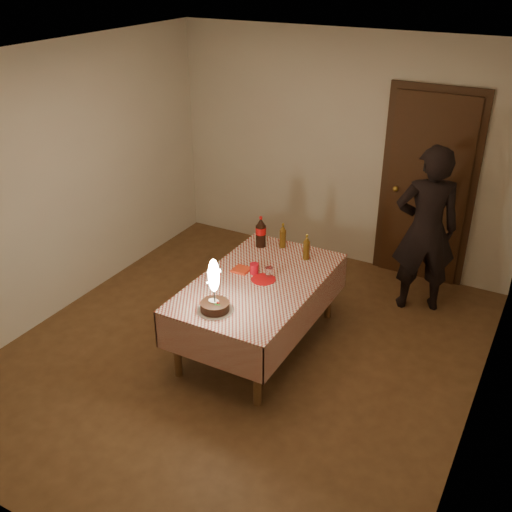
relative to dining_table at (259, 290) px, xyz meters
name	(u,v)px	position (x,y,z in m)	size (l,w,h in m)	color
ground	(242,352)	(-0.07, -0.20, -0.59)	(4.00, 4.50, 0.01)	brown
room_shell	(248,181)	(-0.03, -0.12, 1.07)	(4.04, 4.54, 2.62)	beige
dining_table	(259,290)	(0.00, 0.00, 0.00)	(1.02, 1.72, 0.68)	brown
birthday_cake	(215,296)	(-0.08, -0.60, 0.23)	(0.30, 0.30, 0.47)	white
red_plate	(263,279)	(0.03, 0.04, 0.10)	(0.22, 0.22, 0.01)	red
red_cup	(254,269)	(-0.10, 0.10, 0.14)	(0.08, 0.08, 0.10)	red
clear_cup	(269,272)	(0.04, 0.12, 0.14)	(0.07, 0.07, 0.09)	white
napkin_stack	(241,270)	(-0.23, 0.09, 0.10)	(0.15, 0.15, 0.02)	red
cola_bottle	(261,232)	(-0.31, 0.62, 0.25)	(0.10, 0.10, 0.32)	black
amber_bottle_left	(283,236)	(-0.11, 0.71, 0.21)	(0.06, 0.06, 0.25)	#55370E
amber_bottle_right	(306,248)	(0.20, 0.59, 0.21)	(0.06, 0.06, 0.25)	#55370E
photographer	(426,230)	(1.11, 1.39, 0.28)	(0.74, 0.63, 1.72)	black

